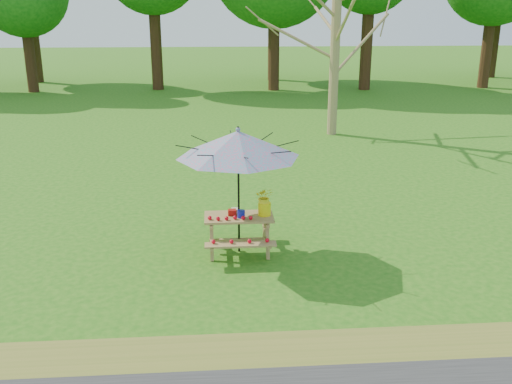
{
  "coord_description": "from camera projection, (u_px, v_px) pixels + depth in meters",
  "views": [
    {
      "loc": [
        3.29,
        -8.82,
        4.09
      ],
      "look_at": [
        4.0,
        0.5,
        1.1
      ],
      "focal_mm": 40.0,
      "sensor_mm": 36.0,
      "label": 1
    }
  ],
  "objects": [
    {
      "name": "picnic_table",
      "position": [
        239.0,
        234.0,
        10.03
      ],
      "size": [
        1.2,
        1.32,
        0.67
      ],
      "color": "olive",
      "rests_on": "ground"
    },
    {
      "name": "tomatoes_row",
      "position": [
        231.0,
        218.0,
        9.73
      ],
      "size": [
        0.77,
        0.13,
        0.07
      ],
      "primitive_type": null,
      "color": "red",
      "rests_on": "picnic_table"
    },
    {
      "name": "flower_bucket",
      "position": [
        265.0,
        200.0,
        9.89
      ],
      "size": [
        0.32,
        0.28,
        0.51
      ],
      "color": "yellow",
      "rests_on": "picnic_table"
    },
    {
      "name": "ground",
      "position": [
        16.0,
        270.0,
        9.38
      ],
      "size": [
        120.0,
        120.0,
        0.0
      ],
      "primitive_type": "plane",
      "color": "#216313",
      "rests_on": "ground"
    },
    {
      "name": "patio_umbrella",
      "position": [
        238.0,
        144.0,
        9.53
      ],
      "size": [
        2.3,
        2.3,
        2.25
      ],
      "color": "black",
      "rests_on": "ground"
    },
    {
      "name": "produce_bins",
      "position": [
        237.0,
        213.0,
        9.93
      ],
      "size": [
        0.29,
        0.41,
        0.13
      ],
      "color": "#A9110D",
      "rests_on": "picnic_table"
    }
  ]
}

